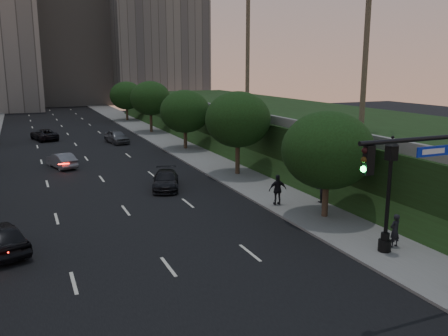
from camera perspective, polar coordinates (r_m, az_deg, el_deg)
name	(u,v)px	position (r m, az deg, el deg)	size (l,w,h in m)	color
ground	(210,323)	(17.18, -1.64, -18.11)	(160.00, 160.00, 0.00)	black
road_surface	(89,163)	(44.97, -15.91, 0.64)	(16.00, 140.00, 0.02)	black
sidewalk_right	(195,154)	(47.31, -3.53, 1.72)	(4.50, 140.00, 0.15)	slate
embankment	(307,131)	(50.44, 9.93, 4.43)	(18.00, 90.00, 4.00)	black
parapet_wall	(233,111)	(46.09, 1.08, 6.84)	(0.35, 90.00, 0.70)	slate
office_block_mid	(69,46)	(116.44, -18.18, 13.76)	(22.00, 18.00, 26.00)	gray
office_block_right	(152,24)	(114.05, -8.63, 16.78)	(20.00, 22.00, 36.00)	slate
tree_right_a	(328,150)	(27.28, 12.35, 2.12)	(5.20, 5.20, 6.24)	#38281C
tree_right_b	(238,120)	(37.51, 1.67, 5.85)	(5.20, 5.20, 6.74)	#38281C
tree_right_c	(185,111)	(49.59, -4.72, 6.80)	(5.20, 5.20, 6.24)	#38281C
tree_right_d	(150,98)	(62.94, -8.86, 8.29)	(5.20, 5.20, 6.74)	#38281C
tree_right_e	(126,96)	(77.55, -11.67, 8.53)	(5.20, 5.20, 6.24)	#38281C
street_lamp	(388,200)	(23.03, 19.12, -3.67)	(0.64, 0.64, 5.62)	black
sedan_mid_left	(62,160)	(43.26, -18.96, 0.87)	(1.39, 4.00, 1.32)	slate
sedan_far_left	(44,135)	(60.21, -20.84, 3.78)	(2.22, 4.82, 1.34)	black
sedan_near_right	(166,180)	(34.20, -7.02, -1.46)	(1.80, 4.42, 1.28)	black
sedan_far_right	(117,137)	(55.44, -12.79, 3.70)	(1.77, 4.41, 1.50)	#515357
pedestrian_a	(395,231)	(24.22, 19.86, -7.09)	(0.60, 0.39, 1.63)	black
pedestrian_b	(322,189)	(30.69, 11.74, -2.49)	(0.84, 0.66, 1.73)	black
pedestrian_c	(278,190)	(29.69, 6.48, -2.62)	(1.12, 0.47, 1.92)	black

